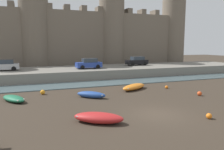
# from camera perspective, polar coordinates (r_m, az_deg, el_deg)

# --- Properties ---
(ground_plane) EXTENTS (160.00, 160.00, 0.00)m
(ground_plane) POSITION_cam_1_polar(r_m,az_deg,el_deg) (17.22, 11.81, -10.04)
(ground_plane) COLOR #382D23
(water_channel) EXTENTS (80.00, 4.50, 0.10)m
(water_channel) POSITION_cam_1_polar(r_m,az_deg,el_deg) (29.89, -2.87, -2.15)
(water_channel) COLOR slate
(water_channel) RESTS_ON ground
(quay_road) EXTENTS (59.72, 10.00, 1.47)m
(quay_road) POSITION_cam_1_polar(r_m,az_deg,el_deg) (36.69, -6.29, 0.77)
(quay_road) COLOR slate
(quay_road) RESTS_ON ground
(castle) EXTENTS (53.79, 6.07, 21.03)m
(castle) POSITION_cam_1_polar(r_m,az_deg,el_deg) (46.31, -9.53, 10.98)
(castle) COLOR #706354
(castle) RESTS_ON ground
(rowboat_foreground_centre) EXTENTS (4.14, 3.16, 0.67)m
(rowboat_foreground_centre) POSITION_cam_1_polar(r_m,az_deg,el_deg) (25.89, 5.76, -3.07)
(rowboat_foreground_centre) COLOR orange
(rowboat_foreground_centre) RESTS_ON ground
(rowboat_midflat_left) EXTENTS (3.62, 2.97, 0.70)m
(rowboat_midflat_left) POSITION_cam_1_polar(r_m,az_deg,el_deg) (15.09, -3.55, -11.01)
(rowboat_midflat_left) COLOR red
(rowboat_midflat_left) RESTS_ON ground
(rowboat_midflat_centre) EXTENTS (2.70, 3.35, 0.56)m
(rowboat_midflat_centre) POSITION_cam_1_polar(r_m,az_deg,el_deg) (22.41, -24.31, -5.60)
(rowboat_midflat_centre) COLOR #1E6B47
(rowboat_midflat_centre) RESTS_ON ground
(rowboat_foreground_right) EXTENTS (2.94, 2.71, 0.65)m
(rowboat_foreground_right) POSITION_cam_1_polar(r_m,az_deg,el_deg) (21.94, -5.46, -5.08)
(rowboat_foreground_right) COLOR #234793
(rowboat_foreground_right) RESTS_ON ground
(mooring_buoy_near_shore) EXTENTS (0.51, 0.51, 0.51)m
(mooring_buoy_near_shore) POSITION_cam_1_polar(r_m,az_deg,el_deg) (24.40, -17.66, -4.31)
(mooring_buoy_near_shore) COLOR orange
(mooring_buoy_near_shore) RESTS_ON ground
(mooring_buoy_off_centre) EXTENTS (0.41, 0.41, 0.41)m
(mooring_buoy_off_centre) POSITION_cam_1_polar(r_m,az_deg,el_deg) (17.31, 24.01, -9.76)
(mooring_buoy_off_centre) COLOR orange
(mooring_buoy_off_centre) RESTS_ON ground
(mooring_buoy_near_channel) EXTENTS (0.38, 0.38, 0.38)m
(mooring_buoy_near_channel) POSITION_cam_1_polar(r_m,az_deg,el_deg) (27.20, 14.06, -3.08)
(mooring_buoy_near_channel) COLOR orange
(mooring_buoy_near_channel) RESTS_ON ground
(mooring_buoy_mid_mud) EXTENTS (0.46, 0.46, 0.46)m
(mooring_buoy_mid_mud) POSITION_cam_1_polar(r_m,az_deg,el_deg) (24.52, 21.90, -4.51)
(mooring_buoy_mid_mud) COLOR #E04C1E
(mooring_buoy_mid_mud) RESTS_ON ground
(car_quay_east) EXTENTS (4.18, 2.04, 1.62)m
(car_quay_east) POSITION_cam_1_polar(r_m,az_deg,el_deg) (41.02, 6.51, 3.64)
(car_quay_east) COLOR black
(car_quay_east) RESTS_ON quay_road
(car_quay_west) EXTENTS (4.18, 2.04, 1.62)m
(car_quay_west) POSITION_cam_1_polar(r_m,az_deg,el_deg) (35.32, -6.04, 2.97)
(car_quay_west) COLOR #263F99
(car_quay_west) RESTS_ON quay_road
(car_quay_centre_east) EXTENTS (4.18, 2.04, 1.62)m
(car_quay_centre_east) POSITION_cam_1_polar(r_m,az_deg,el_deg) (35.86, -26.28, 2.27)
(car_quay_centre_east) COLOR #B2B5B7
(car_quay_centre_east) RESTS_ON quay_road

